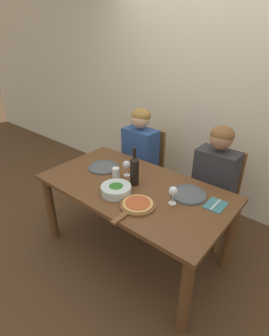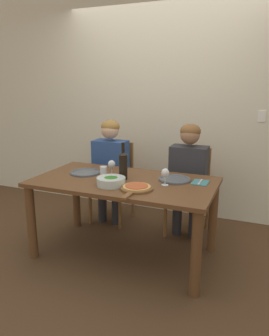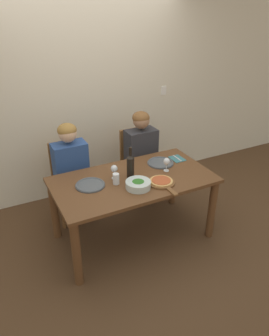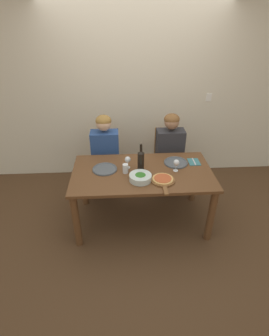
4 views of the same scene
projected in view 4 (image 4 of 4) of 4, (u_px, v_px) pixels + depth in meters
ground_plane at (141, 219)px, 3.47m from camera, size 40.00×40.00×0.00m
back_wall at (136, 91)px, 3.85m from camera, size 10.00×0.06×2.70m
dining_table at (142, 180)px, 3.15m from camera, size 1.65×0.89×0.74m
chair_left at (106, 160)px, 3.85m from camera, size 0.42×0.42×0.92m
chair_right at (168, 158)px, 3.89m from camera, size 0.42×0.42×0.92m
person_woman at (105, 149)px, 3.63m from camera, size 0.47×0.51×1.20m
person_man at (170, 147)px, 3.67m from camera, size 0.47×0.51×1.20m
wine_bottle at (141, 160)px, 3.04m from camera, size 0.08×0.08×0.34m
broccoli_bowl at (140, 177)px, 2.91m from camera, size 0.25×0.25×0.08m
dinner_plate_left at (105, 169)px, 3.12m from camera, size 0.30×0.30×0.02m
dinner_plate_right at (176, 162)px, 3.25m from camera, size 0.30×0.30×0.02m
pizza_on_board at (163, 180)px, 2.90m from camera, size 0.27×0.41×0.04m
wine_glass_left at (128, 160)px, 3.11m from camera, size 0.07×0.07×0.15m
wine_glass_right at (176, 163)px, 3.04m from camera, size 0.07×0.07×0.15m
water_tumbler at (125, 169)px, 3.03m from camera, size 0.07×0.07×0.11m
fork_on_napkin at (194, 162)px, 3.27m from camera, size 0.14×0.18×0.01m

